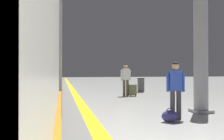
{
  "coord_description": "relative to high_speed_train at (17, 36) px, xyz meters",
  "views": [
    {
      "loc": [
        -1.74,
        0.43,
        1.27
      ],
      "look_at": [
        -0.34,
        6.53,
        1.34
      ],
      "focal_mm": 35.21,
      "sensor_mm": 36.0,
      "label": 1
    }
  ],
  "objects": [
    {
      "name": "high_speed_train",
      "position": [
        0.0,
        0.0,
        0.0
      ],
      "size": [
        2.94,
        36.06,
        4.97
      ],
      "color": "#38383D",
      "rests_on": "ground"
    },
    {
      "name": "safety_line_strip",
      "position": [
        2.23,
        1.74,
        -2.5
      ],
      "size": [
        0.36,
        80.0,
        0.01
      ],
      "primitive_type": "cube",
      "color": "yellow",
      "rests_on": "ground"
    },
    {
      "name": "suitcase_mid",
      "position": [
        5.15,
        3.3,
        -2.16
      ],
      "size": [
        0.41,
        0.29,
        0.63
      ],
      "color": "#596038",
      "rests_on": "ground"
    },
    {
      "name": "tactile_edge_band",
      "position": [
        1.84,
        1.74,
        -2.5
      ],
      "size": [
        0.74,
        80.0,
        0.01
      ],
      "primitive_type": "cube",
      "color": "slate",
      "rests_on": "ground"
    },
    {
      "name": "waste_bin",
      "position": [
        6.47,
        5.59,
        -2.05
      ],
      "size": [
        0.46,
        0.46,
        0.91
      ],
      "color": "#4C4C51",
      "rests_on": "ground"
    },
    {
      "name": "passenger_mid",
      "position": [
        4.83,
        3.5,
        -1.48
      ],
      "size": [
        0.55,
        0.23,
        1.76
      ],
      "color": "brown",
      "rests_on": "ground"
    },
    {
      "name": "duffel_bag_near",
      "position": [
        4.18,
        -2.65,
        -2.35
      ],
      "size": [
        0.44,
        0.26,
        0.36
      ],
      "color": "navy",
      "rests_on": "ground"
    },
    {
      "name": "passenger_near",
      "position": [
        4.5,
        -2.38,
        -1.6
      ],
      "size": [
        0.47,
        0.28,
        1.57
      ],
      "color": "#383842",
      "rests_on": "ground"
    },
    {
      "name": "platform_pillar",
      "position": [
        5.78,
        -1.67,
        -0.78
      ],
      "size": [
        0.56,
        0.56,
        3.6
      ],
      "color": "gray",
      "rests_on": "ground"
    }
  ]
}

